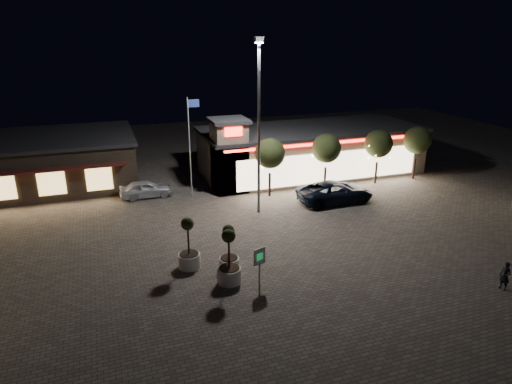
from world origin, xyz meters
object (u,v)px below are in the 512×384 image
object	(u,v)px
white_sedan	(146,189)
planter_mid	(229,266)
pickup_truck	(335,192)
planter_left	(189,252)
valet_sign	(260,260)
pedestrian	(505,276)

from	to	relation	value
white_sedan	planter_mid	distance (m)	15.24
pickup_truck	planter_left	world-z (taller)	planter_left
white_sedan	planter_left	distance (m)	12.72
pickup_truck	valet_sign	distance (m)	13.85
white_sedan	planter_left	world-z (taller)	planter_left
white_sedan	pedestrian	bearing A→B (deg)	-141.48
white_sedan	valet_sign	distance (m)	16.35
planter_left	valet_sign	xyz separation A→B (m)	(3.12, -3.12, 0.56)
planter_left	pickup_truck	bearing A→B (deg)	27.37
pickup_truck	planter_mid	bearing A→B (deg)	128.87
planter_left	planter_mid	bearing A→B (deg)	-53.81
white_sedan	pickup_truck	bearing A→B (deg)	-112.99
pickup_truck	pedestrian	world-z (taller)	pickup_truck
planter_mid	pedestrian	bearing A→B (deg)	-21.99
pedestrian	planter_mid	world-z (taller)	planter_mid
pickup_truck	pedestrian	distance (m)	14.51
planter_mid	white_sedan	bearing A→B (deg)	100.22
pickup_truck	valet_sign	size ratio (longest dim) A/B	2.79
pedestrian	valet_sign	distance (m)	12.73
planter_left	valet_sign	distance (m)	4.44
pedestrian	planter_left	bearing A→B (deg)	-128.49
white_sedan	planter_mid	world-z (taller)	planter_mid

